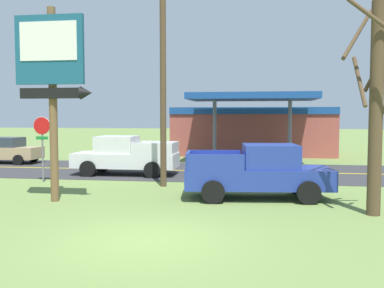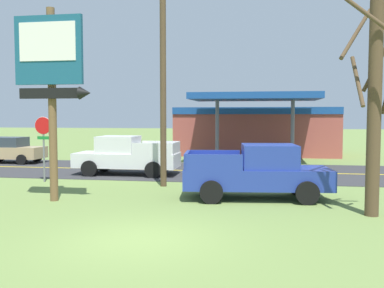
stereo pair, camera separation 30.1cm
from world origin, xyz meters
name	(u,v)px [view 2 (the right image)]	position (x,y,z in m)	size (l,w,h in m)	color
ground_plane	(138,239)	(0.00, 0.00, 0.00)	(180.00, 180.00, 0.00)	olive
road_asphalt	(207,171)	(0.00, 13.00, 0.01)	(140.00, 8.00, 0.02)	#333335
road_centre_line	(207,171)	(0.00, 13.00, 0.02)	(126.00, 0.20, 0.01)	gold
motel_sign	(51,72)	(-4.23, 4.01, 4.50)	(2.70, 0.54, 6.70)	brown
stop_sign	(43,137)	(-6.80, 8.09, 2.03)	(0.80, 0.08, 2.95)	slate
utility_pole	(163,66)	(-1.20, 7.82, 5.08)	(2.15, 0.26, 9.48)	brown
bare_tree	(374,100)	(6.19, 3.52, 3.44)	(2.14, 2.14, 7.11)	brown
gas_station	(256,129)	(2.40, 23.71, 1.94)	(12.00, 11.50, 4.40)	#A84C42
pickup_blue_parked_on_lawn	(258,172)	(2.80, 5.69, 0.96)	(5.38, 2.66, 1.96)	#233893
pickup_white_on_road	(126,156)	(-3.89, 11.00, 0.96)	(5.20, 2.24, 1.96)	silver
car_tan_near_lane	(10,150)	(-12.85, 15.00, 0.83)	(4.20, 2.00, 1.64)	tan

